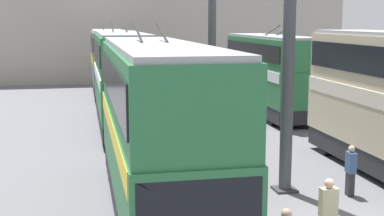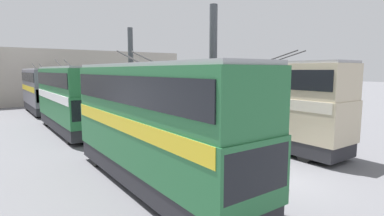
# 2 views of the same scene
# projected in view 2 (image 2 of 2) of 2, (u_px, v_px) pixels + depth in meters

# --- Properties ---
(ground_plane) EXTENTS (240.00, 240.00, 0.00)m
(ground_plane) POSITION_uv_depth(u_px,v_px,m) (278.00, 183.00, 12.58)
(ground_plane) COLOR slate
(depot_back_wall) EXTENTS (0.50, 36.00, 7.52)m
(depot_back_wall) POSITION_uv_depth(u_px,v_px,m) (66.00, 77.00, 41.37)
(depot_back_wall) COLOR #A8A093
(depot_back_wall) RESTS_ON ground_plane
(support_column_near) EXTENTS (0.73, 0.73, 8.00)m
(support_column_near) POSITION_uv_depth(u_px,v_px,m) (213.00, 86.00, 15.61)
(support_column_near) COLOR #42474C
(support_column_near) RESTS_ON ground_plane
(support_column_far) EXTENTS (0.73, 0.73, 8.00)m
(support_column_far) POSITION_uv_depth(u_px,v_px,m) (131.00, 80.00, 23.89)
(support_column_far) COLOR #42474C
(support_column_far) RESTS_ON ground_plane
(bus_left_near) EXTENTS (10.50, 2.54, 5.79)m
(bus_left_near) POSITION_uv_depth(u_px,v_px,m) (265.00, 99.00, 18.59)
(bus_left_near) COLOR black
(bus_left_near) RESTS_ON ground_plane
(bus_left_far) EXTENTS (10.20, 2.54, 5.31)m
(bus_left_far) POSITION_uv_depth(u_px,v_px,m) (157.00, 91.00, 29.73)
(bus_left_far) COLOR black
(bus_left_far) RESTS_ON ground_plane
(bus_right_near) EXTENTS (11.09, 2.54, 5.58)m
(bus_right_near) POSITION_uv_depth(u_px,v_px,m) (153.00, 118.00, 11.79)
(bus_right_near) COLOR black
(bus_right_near) RESTS_ON ground_plane
(bus_right_mid) EXTENTS (10.75, 2.54, 5.57)m
(bus_right_mid) POSITION_uv_depth(u_px,v_px,m) (69.00, 95.00, 22.58)
(bus_right_mid) COLOR black
(bus_right_mid) RESTS_ON ground_plane
(bus_right_far) EXTENTS (9.47, 2.54, 5.48)m
(bus_right_far) POSITION_uv_depth(u_px,v_px,m) (41.00, 88.00, 32.67)
(bus_right_far) COLOR black
(bus_right_far) RESTS_ON ground_plane
(person_aisle_midway) EXTENTS (0.33, 0.46, 1.64)m
(person_aisle_midway) POSITION_uv_depth(u_px,v_px,m) (162.00, 125.00, 20.94)
(person_aisle_midway) COLOR #384251
(person_aisle_midway) RESTS_ON ground_plane
(person_aisle_foreground) EXTENTS (0.25, 0.42, 1.79)m
(person_aisle_foreground) POSITION_uv_depth(u_px,v_px,m) (271.00, 165.00, 11.94)
(person_aisle_foreground) COLOR #473D33
(person_aisle_foreground) RESTS_ON ground_plane
(person_by_right_row) EXTENTS (0.48, 0.43, 1.71)m
(person_by_right_row) POSITION_uv_depth(u_px,v_px,m) (275.00, 188.00, 9.71)
(person_by_right_row) COLOR #473D33
(person_by_right_row) RESTS_ON ground_plane
(person_by_left_row) EXTENTS (0.44, 0.28, 1.65)m
(person_by_left_row) POSITION_uv_depth(u_px,v_px,m) (249.00, 141.00, 16.32)
(person_by_left_row) COLOR #2D2D33
(person_by_left_row) RESTS_ON ground_plane
(oil_drum) EXTENTS (0.62, 0.62, 0.86)m
(oil_drum) POSITION_uv_depth(u_px,v_px,m) (166.00, 146.00, 16.90)
(oil_drum) COLOR #B28E23
(oil_drum) RESTS_ON ground_plane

